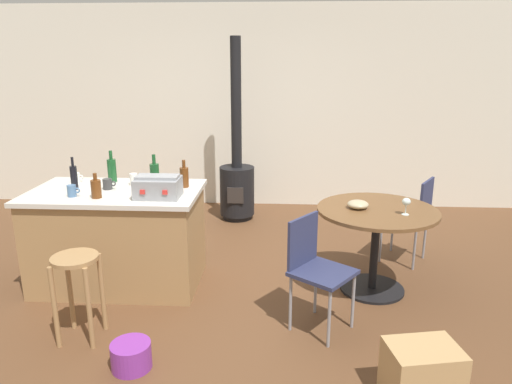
{
  "coord_description": "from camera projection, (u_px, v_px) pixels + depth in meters",
  "views": [
    {
      "loc": [
        0.62,
        -3.81,
        2.0
      ],
      "look_at": [
        0.39,
        0.04,
        0.91
      ],
      "focal_mm": 33.1,
      "sensor_mm": 36.0,
      "label": 1
    }
  ],
  "objects": [
    {
      "name": "wine_glass",
      "position": [
        406.0,
        202.0,
        3.85
      ],
      "size": [
        0.07,
        0.07,
        0.14
      ],
      "color": "silver",
      "rests_on": "dining_table"
    },
    {
      "name": "dining_table",
      "position": [
        376.0,
        228.0,
        4.08
      ],
      "size": [
        1.03,
        1.03,
        0.76
      ],
      "color": "black",
      "rests_on": "ground_plane"
    },
    {
      "name": "cup_2",
      "position": [
        72.0,
        191.0,
        3.94
      ],
      "size": [
        0.11,
        0.07,
        0.1
      ],
      "color": "#4C7099",
      "rests_on": "kitchen_island"
    },
    {
      "name": "bottle_2",
      "position": [
        112.0,
        170.0,
        4.4
      ],
      "size": [
        0.08,
        0.08,
        0.3
      ],
      "color": "#194C23",
      "rests_on": "kitchen_island"
    },
    {
      "name": "bottle_4",
      "position": [
        184.0,
        177.0,
        4.22
      ],
      "size": [
        0.08,
        0.08,
        0.25
      ],
      "color": "#603314",
      "rests_on": "kitchen_island"
    },
    {
      "name": "cardboard_box",
      "position": [
        422.0,
        374.0,
        2.82
      ],
      "size": [
        0.47,
        0.38,
        0.36
      ],
      "primitive_type": "cube",
      "rotation": [
        0.0,
        0.0,
        0.19
      ],
      "color": "tan",
      "rests_on": "ground_plane"
    },
    {
      "name": "serving_bowl",
      "position": [
        358.0,
        204.0,
        4.03
      ],
      "size": [
        0.18,
        0.18,
        0.07
      ],
      "primitive_type": "ellipsoid",
      "color": "tan",
      "rests_on": "dining_table"
    },
    {
      "name": "plastic_bucket",
      "position": [
        131.0,
        356.0,
        3.14
      ],
      "size": [
        0.27,
        0.27,
        0.18
      ],
      "primitive_type": "cylinder",
      "color": "purple",
      "rests_on": "ground_plane"
    },
    {
      "name": "folding_chair_near",
      "position": [
        412.0,
        213.0,
        4.68
      ],
      "size": [
        0.55,
        0.55,
        0.87
      ],
      "color": "navy",
      "rests_on": "ground_plane"
    },
    {
      "name": "bottle_3",
      "position": [
        74.0,
        177.0,
        4.14
      ],
      "size": [
        0.06,
        0.06,
        0.29
      ],
      "color": "black",
      "rests_on": "kitchen_island"
    },
    {
      "name": "back_wall",
      "position": [
        239.0,
        108.0,
        6.45
      ],
      "size": [
        8.0,
        0.1,
        2.7
      ],
      "primitive_type": "cube",
      "color": "silver",
      "rests_on": "ground_plane"
    },
    {
      "name": "cup_0",
      "position": [
        134.0,
        179.0,
        4.29
      ],
      "size": [
        0.11,
        0.07,
        0.11
      ],
      "color": "white",
      "rests_on": "kitchen_island"
    },
    {
      "name": "kitchen_island",
      "position": [
        119.0,
        237.0,
        4.26
      ],
      "size": [
        1.49,
        0.89,
        0.89
      ],
      "color": "#A37A4C",
      "rests_on": "ground_plane"
    },
    {
      "name": "toolbox",
      "position": [
        158.0,
        187.0,
        3.91
      ],
      "size": [
        0.37,
        0.28,
        0.19
      ],
      "color": "gray",
      "rests_on": "kitchen_island"
    },
    {
      "name": "cup_3",
      "position": [
        76.0,
        178.0,
        4.39
      ],
      "size": [
        0.12,
        0.08,
        0.09
      ],
      "color": "white",
      "rests_on": "kitchen_island"
    },
    {
      "name": "folding_chair_far",
      "position": [
        315.0,
        264.0,
        3.53
      ],
      "size": [
        0.56,
        0.56,
        0.87
      ],
      "color": "navy",
      "rests_on": "ground_plane"
    },
    {
      "name": "bottle_1",
      "position": [
        96.0,
        188.0,
        3.89
      ],
      "size": [
        0.08,
        0.08,
        0.21
      ],
      "color": "#603314",
      "rests_on": "kitchen_island"
    },
    {
      "name": "ground_plane",
      "position": [
        212.0,
        289.0,
        4.24
      ],
      "size": [
        8.8,
        8.8,
        0.0
      ],
      "primitive_type": "plane",
      "color": "brown"
    },
    {
      "name": "wooden_stool",
      "position": [
        77.0,
        279.0,
        3.38
      ],
      "size": [
        0.33,
        0.33,
        0.65
      ],
      "color": "#A37A4C",
      "rests_on": "ground_plane"
    },
    {
      "name": "cup_1",
      "position": [
        108.0,
        184.0,
        4.16
      ],
      "size": [
        0.12,
        0.08,
        0.09
      ],
      "color": "#383838",
      "rests_on": "kitchen_island"
    },
    {
      "name": "wood_stove",
      "position": [
        237.0,
        178.0,
        5.99
      ],
      "size": [
        0.44,
        0.45,
        2.26
      ],
      "color": "black",
      "rests_on": "ground_plane"
    },
    {
      "name": "bottle_0",
      "position": [
        155.0,
        175.0,
        4.19
      ],
      "size": [
        0.08,
        0.08,
        0.3
      ],
      "color": "#194C23",
      "rests_on": "kitchen_island"
    }
  ]
}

